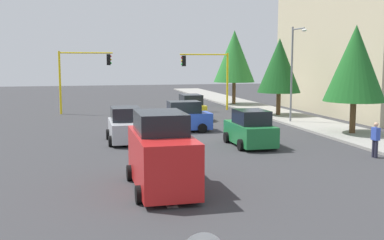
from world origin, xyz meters
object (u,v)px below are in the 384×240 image
tree_roadside_far (234,56)px  delivery_van_red (161,154)px  traffic_signal_far_right (82,69)px  car_blue (182,118)px  car_yellow (190,108)px  tree_roadside_near (355,64)px  traffic_signal_far_left (208,70)px  street_lamp_curbside (294,64)px  car_silver (126,126)px  car_green (250,130)px  tree_roadside_mid (279,66)px  pedestrian_crossing (375,139)px

tree_roadside_far → delivery_van_red: (29.16, -12.48, -3.72)m
traffic_signal_far_right → car_blue: traffic_signal_far_right is taller
car_yellow → car_blue: size_ratio=1.04×
tree_roadside_near → car_blue: tree_roadside_near is taller
traffic_signal_far_left → street_lamp_curbside: 11.00m
car_yellow → car_silver: same height
traffic_signal_far_right → car_yellow: 10.63m
street_lamp_curbside → car_green: bearing=-39.0°
traffic_signal_far_left → delivery_van_red: size_ratio=1.10×
tree_roadside_far → car_blue: size_ratio=1.97×
tree_roadside_mid → delivery_van_red: (19.16, -12.98, -2.90)m
traffic_signal_far_left → car_blue: 13.33m
street_lamp_curbside → car_blue: (1.61, -8.62, -3.45)m
delivery_van_red → car_green: size_ratio=1.24×
traffic_signal_far_left → tree_roadside_near: size_ratio=0.78×
car_blue → tree_roadside_near: bearing=68.0°
traffic_signal_far_left → tree_roadside_near: tree_roadside_near is taller
car_silver → pedestrian_crossing: bearing=57.7°
tree_roadside_near → car_silver: size_ratio=1.76×
tree_roadside_mid → car_blue: (6.00, -9.42, -3.28)m
traffic_signal_far_right → delivery_van_red: size_ratio=1.12×
traffic_signal_far_left → tree_roadside_mid: (6.00, 4.37, 0.42)m
traffic_signal_far_left → tree_roadside_far: size_ratio=0.69×
car_silver → tree_roadside_near: bearing=86.4°
tree_roadside_far → pedestrian_crossing: size_ratio=4.49×
street_lamp_curbside → car_silver: bearing=-69.2°
pedestrian_crossing → street_lamp_curbside: bearing=173.2°
street_lamp_curbside → car_yellow: bearing=-122.7°
tree_roadside_mid → car_green: bearing=-30.1°
traffic_signal_far_left → car_yellow: 7.42m
traffic_signal_far_right → pedestrian_crossing: (22.18, 13.45, -2.92)m
traffic_signal_far_right → car_blue: (12.00, 6.23, -2.93)m
tree_roadside_far → delivery_van_red: 31.94m
street_lamp_curbside → tree_roadside_far: 14.41m
tree_roadside_far → car_blue: 18.77m
tree_roadside_far → street_lamp_curbside: bearing=-1.2°
traffic_signal_far_left → pedestrian_crossing: (22.18, 2.16, -2.85)m
car_silver → car_green: bearing=66.6°
tree_roadside_far → delivery_van_red: size_ratio=1.59×
tree_roadside_far → car_blue: bearing=-29.1°
traffic_signal_far_left → tree_roadside_far: 5.70m
car_green → street_lamp_curbside: bearing=141.0°
tree_roadside_near → delivery_van_red: (9.16, -13.48, -3.13)m
car_blue → car_silver: bearing=-51.2°
traffic_signal_far_left → car_yellow: bearing=-26.9°
tree_roadside_near → car_green: 8.42m
traffic_signal_far_left → car_silver: bearing=-30.6°
car_green → pedestrian_crossing: bearing=47.9°
delivery_van_red → car_green: delivery_van_red is taller
tree_roadside_near → pedestrian_crossing: tree_roadside_near is taller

